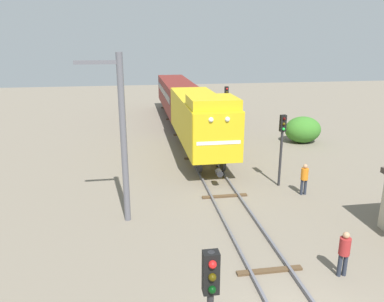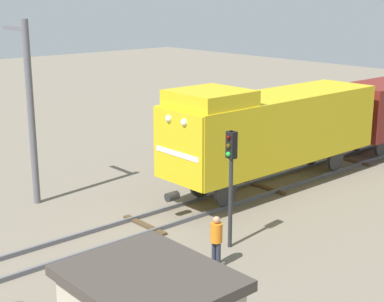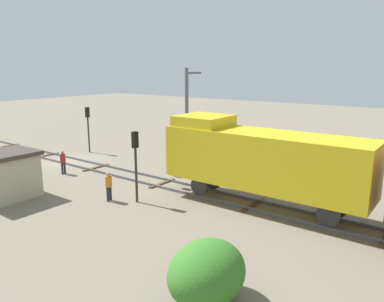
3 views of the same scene
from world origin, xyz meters
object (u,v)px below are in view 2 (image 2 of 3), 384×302
at_px(traffic_signal_mid, 231,168).
at_px(catenary_mast, 30,108).
at_px(worker_by_signal, 216,237).
at_px(locomotive, 271,127).

distance_m(traffic_signal_mid, catenary_mast, 9.01).
bearing_deg(worker_by_signal, locomotive, -63.37).
bearing_deg(worker_by_signal, traffic_signal_mid, -63.63).
xyz_separation_m(worker_by_signal, catenary_mast, (-9.27, -1.45, 2.97)).
bearing_deg(locomotive, catenary_mast, -120.09).
distance_m(traffic_signal_mid, worker_by_signal, 2.44).
relative_size(traffic_signal_mid, catenary_mast, 0.54).
height_order(traffic_signal_mid, catenary_mast, catenary_mast).
bearing_deg(traffic_signal_mid, worker_by_signal, -60.33).
relative_size(traffic_signal_mid, worker_by_signal, 2.38).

